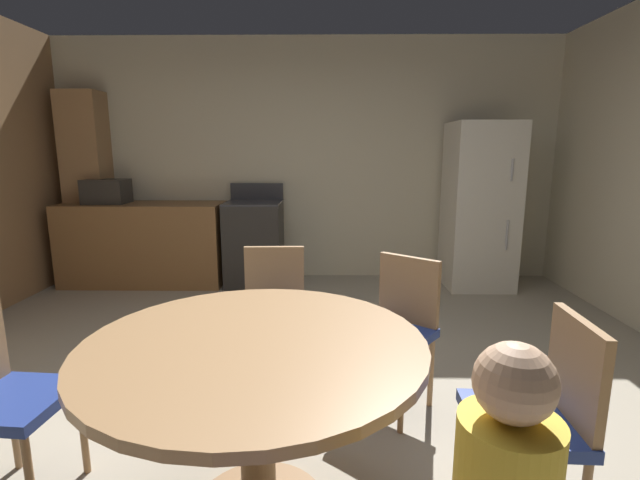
{
  "coord_description": "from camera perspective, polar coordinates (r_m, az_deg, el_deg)",
  "views": [
    {
      "loc": [
        0.22,
        -2.23,
        1.47
      ],
      "look_at": [
        0.19,
        0.62,
        0.91
      ],
      "focal_mm": 25.58,
      "sensor_mm": 36.0,
      "label": 1
    }
  ],
  "objects": [
    {
      "name": "refrigerator",
      "position": [
        5.18,
        19.34,
        4.0
      ],
      "size": [
        0.68,
        0.68,
        1.76
      ],
      "color": "silver",
      "rests_on": "ground"
    },
    {
      "name": "chair_east",
      "position": [
        2.03,
        25.88,
        -18.68
      ],
      "size": [
        0.42,
        0.42,
        0.87
      ],
      "rotation": [
        0.0,
        0.0,
        3.1
      ],
      "color": "#9E754C",
      "rests_on": "ground"
    },
    {
      "name": "pantry_column",
      "position": [
        5.78,
        -26.9,
        5.81
      ],
      "size": [
        0.44,
        0.36,
        2.1
      ],
      "primitive_type": "cube",
      "color": "#9E754C",
      "rests_on": "ground"
    },
    {
      "name": "chair_north",
      "position": [
        2.9,
        -5.78,
        -8.44
      ],
      "size": [
        0.42,
        0.42,
        0.87
      ],
      "rotation": [
        0.0,
        0.0,
        4.76
      ],
      "color": "#9E754C",
      "rests_on": "ground"
    },
    {
      "name": "kitchen_counter",
      "position": [
        5.42,
        -21.08,
        -0.43
      ],
      "size": [
        1.75,
        0.6,
        0.9
      ],
      "primitive_type": "cube",
      "color": "olive",
      "rests_on": "ground"
    },
    {
      "name": "dining_table",
      "position": [
        1.86,
        -8.07,
        -16.58
      ],
      "size": [
        1.31,
        1.31,
        0.76
      ],
      "color": "#9E754C",
      "rests_on": "ground"
    },
    {
      "name": "oven_range",
      "position": [
        5.09,
        -8.19,
        -0.3
      ],
      "size": [
        0.6,
        0.6,
        1.1
      ],
      "color": "#2D2B28",
      "rests_on": "ground"
    },
    {
      "name": "wall_back",
      "position": [
        5.33,
        -1.66,
        9.88
      ],
      "size": [
        5.93,
        0.12,
        2.7
      ],
      "primitive_type": "cube",
      "color": "beige",
      "rests_on": "ground"
    },
    {
      "name": "ground_plane",
      "position": [
        2.68,
        -4.48,
        -22.19
      ],
      "size": [
        14.0,
        14.0,
        0.0
      ],
      "primitive_type": "plane",
      "color": "#A89E89"
    },
    {
      "name": "microwave",
      "position": [
        5.49,
        -25.15,
        5.53
      ],
      "size": [
        0.44,
        0.32,
        0.26
      ],
      "primitive_type": "cube",
      "color": "#2D2B28",
      "rests_on": "kitchen_counter"
    },
    {
      "name": "chair_northeast",
      "position": [
        2.69,
        9.71,
        -10.16
      ],
      "size": [
        0.56,
        0.56,
        0.87
      ],
      "rotation": [
        0.0,
        0.0,
        4.03
      ],
      "color": "#9E754C",
      "rests_on": "ground"
    }
  ]
}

